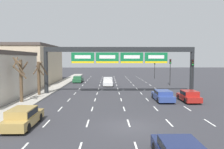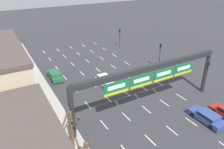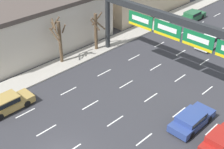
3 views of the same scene
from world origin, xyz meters
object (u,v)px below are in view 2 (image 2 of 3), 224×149
object	(u,v)px
suv_white	(105,81)
sign_gantry	(151,75)
tree_bare_second	(72,128)
car_blue	(207,117)
traffic_light_far_end	(120,34)
traffic_light_near_gantry	(207,72)
traffic_light_mid_block	(160,51)
car_green	(55,75)

from	to	relation	value
suv_white	sign_gantry	bearing A→B (deg)	-79.68
sign_gantry	tree_bare_second	bearing A→B (deg)	-173.12
car_blue	tree_bare_second	bearing A→B (deg)	166.05
traffic_light_far_end	tree_bare_second	distance (m)	33.90
sign_gantry	tree_bare_second	distance (m)	11.67
car_blue	traffic_light_near_gantry	distance (m)	8.15
sign_gantry	traffic_light_near_gantry	distance (m)	10.82
suv_white	car_blue	xyz separation A→B (m)	(6.75, -14.71, -0.18)
suv_white	traffic_light_far_end	world-z (taller)	traffic_light_far_end
sign_gantry	car_blue	bearing A→B (deg)	-46.96
sign_gantry	traffic_light_mid_block	bearing A→B (deg)	44.03
sign_gantry	car_green	bearing A→B (deg)	117.61
traffic_light_far_end	tree_bare_second	size ratio (longest dim) A/B	0.99
traffic_light_near_gantry	traffic_light_far_end	world-z (taller)	traffic_light_near_gantry
traffic_light_near_gantry	tree_bare_second	bearing A→B (deg)	-177.05
traffic_light_mid_block	car_green	bearing A→B (deg)	162.75
tree_bare_second	suv_white	bearing A→B (deg)	48.04
suv_white	traffic_light_far_end	size ratio (longest dim) A/B	0.89
suv_white	traffic_light_far_end	xyz separation A→B (m)	(12.15, 15.36, 2.40)
sign_gantry	traffic_light_far_end	bearing A→B (deg)	67.01
car_blue	traffic_light_far_end	bearing A→B (deg)	79.83
traffic_light_mid_block	tree_bare_second	world-z (taller)	traffic_light_mid_block
sign_gantry	traffic_light_near_gantry	size ratio (longest dim) A/B	4.35
suv_white	traffic_light_mid_block	distance (m)	12.35
traffic_light_near_gantry	traffic_light_mid_block	bearing A→B (deg)	91.80
car_green	suv_white	world-z (taller)	suv_white
car_blue	sign_gantry	bearing A→B (deg)	133.04
car_blue	traffic_light_far_end	size ratio (longest dim) A/B	1.01
car_green	car_blue	size ratio (longest dim) A/B	0.98
sign_gantry	car_blue	size ratio (longest dim) A/B	4.70
sign_gantry	suv_white	size ratio (longest dim) A/B	5.34
traffic_light_far_end	traffic_light_near_gantry	bearing A→B (deg)	-89.54
tree_bare_second	car_blue	bearing A→B (deg)	-13.95
car_green	traffic_light_mid_block	size ratio (longest dim) A/B	0.90
car_blue	traffic_light_near_gantry	size ratio (longest dim) A/B	0.93
suv_white	tree_bare_second	xyz separation A→B (m)	(-9.58, -10.66, 1.84)
car_green	suv_white	size ratio (longest dim) A/B	1.11
suv_white	tree_bare_second	distance (m)	14.45
car_blue	suv_white	bearing A→B (deg)	114.65
car_green	traffic_light_far_end	xyz separation A→B (m)	(18.70, 8.90, 2.55)
traffic_light_near_gantry	traffic_light_mid_block	distance (m)	10.23
sign_gantry	tree_bare_second	size ratio (longest dim) A/B	4.72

